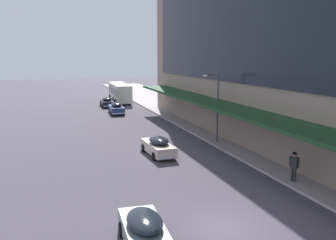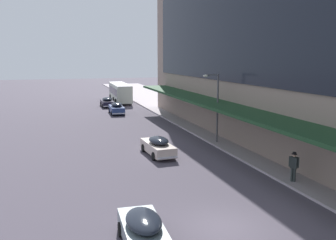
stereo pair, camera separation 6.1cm
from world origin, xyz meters
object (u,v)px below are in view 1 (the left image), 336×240
at_px(sedan_lead_mid, 145,233).
at_px(pedestrian_at_kerb, 294,165).
at_px(transit_bus_kerbside_front, 120,92).
at_px(sedan_trailing_near, 107,102).
at_px(sedan_second_mid, 116,108).
at_px(sedan_oncoming_rear, 158,146).
at_px(street_lamp, 216,102).

distance_m(sedan_lead_mid, pedestrian_at_kerb, 11.74).
height_order(transit_bus_kerbside_front, pedestrian_at_kerb, transit_bus_kerbside_front).
height_order(transit_bus_kerbside_front, sedan_trailing_near, transit_bus_kerbside_front).
xyz_separation_m(transit_bus_kerbside_front, sedan_lead_mid, (-7.65, -49.50, -1.08)).
distance_m(transit_bus_kerbside_front, sedan_trailing_near, 6.15).
height_order(transit_bus_kerbside_front, sedan_second_mid, transit_bus_kerbside_front).
relative_size(transit_bus_kerbside_front, sedan_oncoming_rear, 2.40).
distance_m(sedan_oncoming_rear, pedestrian_at_kerb, 10.84).
relative_size(sedan_second_mid, street_lamp, 0.78).
height_order(sedan_trailing_near, sedan_lead_mid, sedan_trailing_near).
distance_m(transit_bus_kerbside_front, sedan_lead_mid, 50.10).
relative_size(transit_bus_kerbside_front, sedan_lead_mid, 2.30).
distance_m(transit_bus_kerbside_front, street_lamp, 33.35).
bearing_deg(sedan_lead_mid, sedan_second_mid, 82.37).
xyz_separation_m(sedan_oncoming_rear, pedestrian_at_kerb, (6.12, -8.93, 0.42)).
height_order(sedan_lead_mid, street_lamp, street_lamp).
height_order(transit_bus_kerbside_front, street_lamp, street_lamp).
height_order(sedan_oncoming_rear, sedan_second_mid, sedan_second_mid).
distance_m(sedan_oncoming_rear, sedan_second_mid, 22.56).
distance_m(transit_bus_kerbside_front, sedan_second_mid, 13.28).
xyz_separation_m(transit_bus_kerbside_front, pedestrian_at_kerb, (2.94, -44.44, -0.62)).
height_order(sedan_oncoming_rear, street_lamp, street_lamp).
height_order(pedestrian_at_kerb, street_lamp, street_lamp).
bearing_deg(sedan_lead_mid, street_lamp, 57.47).
xyz_separation_m(sedan_oncoming_rear, sedan_lead_mid, (-4.46, -13.99, -0.03)).
relative_size(transit_bus_kerbside_front, sedan_trailing_near, 2.40).
bearing_deg(sedan_oncoming_rear, street_lamp, 21.45).
distance_m(pedestrian_at_kerb, street_lamp, 11.56).
height_order(sedan_trailing_near, sedan_second_mid, sedan_second_mid).
distance_m(sedan_trailing_near, sedan_lead_mid, 44.46).
bearing_deg(sedan_trailing_near, transit_bus_kerbside_front, 60.65).
xyz_separation_m(transit_bus_kerbside_front, sedan_second_mid, (-2.75, -12.96, -1.02)).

